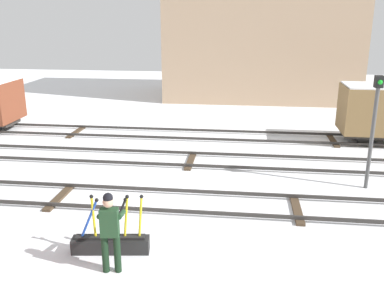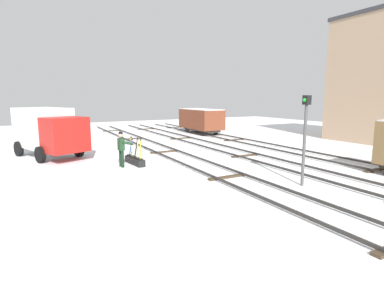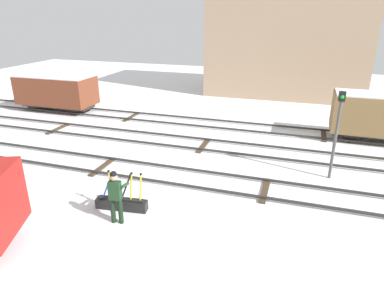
{
  "view_description": "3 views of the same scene",
  "coord_description": "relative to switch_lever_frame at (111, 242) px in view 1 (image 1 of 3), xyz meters",
  "views": [
    {
      "loc": [
        1.9,
        -11.38,
        5.35
      ],
      "look_at": [
        0.41,
        0.87,
        1.6
      ],
      "focal_mm": 40.07,
      "sensor_mm": 36.0,
      "label": 1
    },
    {
      "loc": [
        14.04,
        -7.47,
        3.51
      ],
      "look_at": [
        -0.98,
        0.63,
        0.85
      ],
      "focal_mm": 27.91,
      "sensor_mm": 36.0,
      "label": 2
    },
    {
      "loc": [
        4.41,
        -11.85,
        6.4
      ],
      "look_at": [
        0.29,
        0.94,
        1.21
      ],
      "focal_mm": 32.13,
      "sensor_mm": 36.0,
      "label": 3
    }
  ],
  "objects": [
    {
      "name": "switch_lever_frame",
      "position": [
        0.0,
        0.0,
        0.0
      ],
      "size": [
        1.83,
        0.58,
        1.45
      ],
      "rotation": [
        0.0,
        0.0,
        0.13
      ],
      "color": "black",
      "rests_on": "ground_plane"
    },
    {
      "name": "track_main_line",
      "position": [
        1.05,
        2.78,
        -0.15
      ],
      "size": [
        44.0,
        1.94,
        0.18
      ],
      "color": "#2D2B28",
      "rests_on": "ground_plane"
    },
    {
      "name": "rail_worker",
      "position": [
        0.25,
        -0.74,
        0.79
      ],
      "size": [
        0.6,
        0.74,
        1.84
      ],
      "rotation": [
        0.0,
        0.0,
        0.13
      ],
      "color": "black",
      "rests_on": "ground_plane"
    },
    {
      "name": "apartment_building",
      "position": [
        3.96,
        20.69,
        4.71
      ],
      "size": [
        12.3,
        6.91,
        9.91
      ],
      "color": "tan",
      "rests_on": "ground_plane"
    },
    {
      "name": "track_siding_far",
      "position": [
        1.05,
        10.03,
        -0.14
      ],
      "size": [
        44.0,
        1.94,
        0.18
      ],
      "color": "#2D2B28",
      "rests_on": "ground_plane"
    },
    {
      "name": "signal_post",
      "position": [
        6.96,
        4.74,
        1.97
      ],
      "size": [
        0.24,
        0.32,
        3.6
      ],
      "color": "#4C4C4C",
      "rests_on": "ground_plane"
    },
    {
      "name": "track_siding_near",
      "position": [
        1.05,
        6.56,
        -0.14
      ],
      "size": [
        44.0,
        1.94,
        0.18
      ],
      "color": "#2D2B28",
      "rests_on": "ground_plane"
    },
    {
      "name": "ground_plane",
      "position": [
        1.05,
        2.78,
        -0.25
      ],
      "size": [
        60.0,
        60.0,
        0.0
      ],
      "primitive_type": "plane",
      "color": "white"
    }
  ]
}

